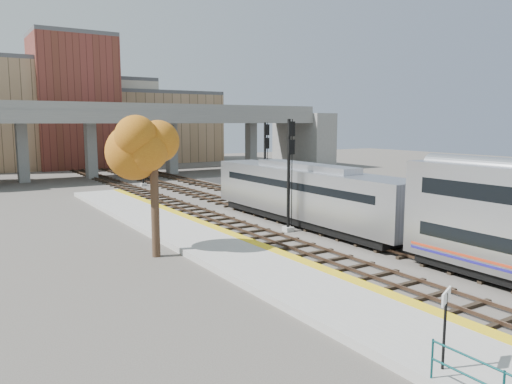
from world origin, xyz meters
TOP-DOWN VIEW (x-y plane):
  - ground at (0.00, 0.00)m, footprint 160.00×160.00m
  - platform at (-7.25, 0.00)m, footprint 4.50×60.00m
  - yellow_strip at (-5.35, 0.00)m, footprint 0.70×60.00m
  - tracks at (0.93, 12.50)m, footprint 10.70×95.00m
  - overpass at (4.92, 45.00)m, footprint 54.00×12.00m
  - buildings_far at (1.26, 66.57)m, footprint 43.00×21.00m
  - parking_lot at (14.00, 28.00)m, footprint 14.00×18.00m
  - locomotive at (1.00, 6.98)m, footprint 3.02×19.05m
  - signal_mast_near at (-1.10, 5.98)m, footprint 0.60×0.64m
  - signal_mast_mid at (3.00, 15.06)m, footprint 0.60×0.64m
  - signal_mast_far at (-1.10, 33.88)m, footprint 0.60×0.64m
  - station_sign at (-8.73, -11.84)m, footprint 0.84×0.42m
  - tree at (-10.74, 4.76)m, footprint 3.60×3.60m
  - car_a at (11.12, 26.27)m, footprint 2.00×3.56m
  - car_b at (14.56, 29.64)m, footprint 2.04×3.86m
  - car_c at (16.63, 30.35)m, footprint 2.72×4.06m

SIDE VIEW (x-z plane):
  - ground at x=0.00m, z-range 0.00..0.00m
  - parking_lot at x=14.00m, z-range 0.00..0.04m
  - tracks at x=0.93m, z-range -0.05..0.20m
  - platform at x=-7.25m, z-range 0.00..0.35m
  - yellow_strip at x=-5.35m, z-range 0.35..0.36m
  - car_c at x=16.63m, z-range 0.04..1.13m
  - car_a at x=11.12m, z-range 0.04..1.18m
  - car_b at x=14.56m, z-range 0.04..1.25m
  - station_sign at x=-8.73m, z-range 0.84..3.12m
  - locomotive at x=1.00m, z-range 0.23..4.33m
  - signal_mast_mid at x=3.00m, z-range -0.01..7.11m
  - signal_mast_far at x=-1.10m, z-range 0.02..7.36m
  - signal_mast_near at x=-1.10m, z-range 0.03..7.38m
  - overpass at x=4.92m, z-range 1.06..10.56m
  - tree at x=-10.74m, z-range 2.03..10.42m
  - buildings_far at x=1.26m, z-range -2.42..18.18m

